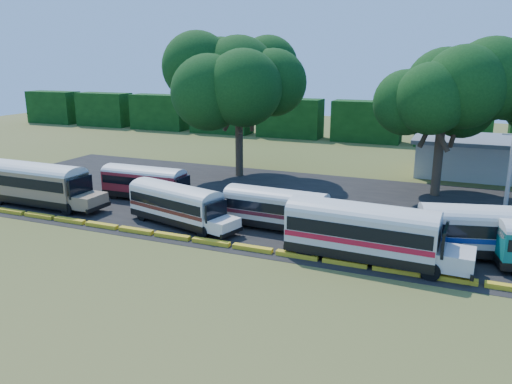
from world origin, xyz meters
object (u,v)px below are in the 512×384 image
at_px(bus_cream_west, 177,202).
at_px(bus_white_red, 365,229).
at_px(bus_red, 146,181).
at_px(bus_beige, 38,182).
at_px(tree_west, 239,76).

height_order(bus_cream_west, bus_white_red, bus_white_red).
bearing_deg(bus_white_red, bus_cream_west, 176.18).
bearing_deg(bus_red, bus_white_red, -18.73).
bearing_deg(bus_cream_west, bus_beige, -164.40).
distance_m(bus_beige, bus_red, 8.79).
xyz_separation_m(bus_red, tree_west, (3.56, 11.74, 8.62)).
bearing_deg(bus_cream_west, tree_west, 113.47).
bearing_deg(tree_west, bus_cream_west, -81.37).
bearing_deg(bus_beige, tree_west, 58.29).
bearing_deg(tree_west, bus_beige, -122.66).
height_order(bus_red, tree_west, tree_west).
relative_size(bus_red, tree_west, 0.63).
bearing_deg(bus_white_red, bus_beige, 179.76).
height_order(bus_beige, bus_cream_west, bus_beige).
relative_size(bus_white_red, tree_west, 0.78).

